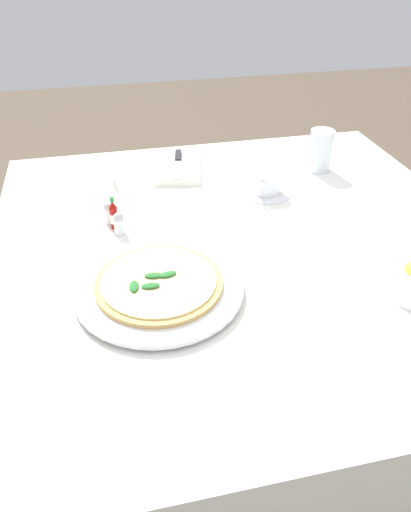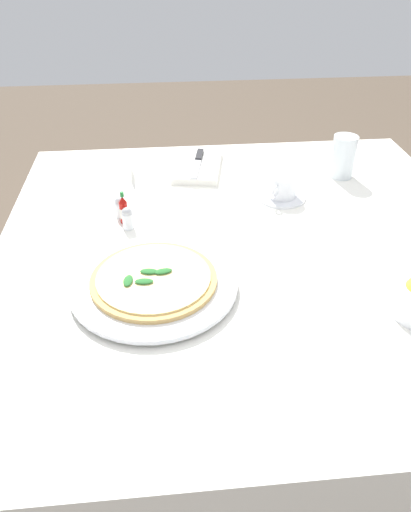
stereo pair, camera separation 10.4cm
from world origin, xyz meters
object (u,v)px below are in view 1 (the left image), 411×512
Objects in this scene: coffee_cup_near_right at (267,184)px; hot_sauce_bottle at (114,215)px; pizza_plate at (159,288)px; water_glass_back_corner at (320,153)px; pizza at (159,282)px; napkin_folded at (178,167)px; salt_shaker at (119,224)px; dinner_knife at (178,163)px; menu_card at (111,170)px; pepper_shaker at (109,213)px.

coffee_cup_near_right is 0.42m from hot_sauce_bottle.
pizza_plate is 0.72m from water_glass_back_corner.
pizza is (0.00, -0.00, 0.01)m from pizza_plate.
napkin_folded is 0.35m from hot_sauce_bottle.
coffee_cup_near_right is at bearing 106.09° from salt_shaker.
dinner_knife reaches higher than pizza_plate.
coffee_cup_near_right reaches higher than menu_card.
dinner_knife is 2.16× the size of menu_card.
salt_shaker reaches higher than pizza_plate.
pizza is 4.51× the size of pepper_shaker.
dinner_knife is 0.33m from pepper_shaker.
pizza_plate is 4.06× the size of hot_sauce_bottle.
napkin_folded reaches higher than pizza_plate.
pizza_plate is at bearing 14.53° from hot_sauce_bottle.
dinner_knife is at bearing 144.39° from hot_sauce_bottle.
napkin_folded is 0.20m from menu_card.
pepper_shaker is (-0.30, -0.08, 0.01)m from pizza_plate.
menu_card is (0.02, -0.20, 0.01)m from dinner_knife.
dinner_knife is 0.35m from hot_sauce_bottle.
water_glass_back_corner is 0.64m from salt_shaker.
pepper_shaker is (-0.06, -0.02, 0.00)m from salt_shaker.
dinner_knife is at bearing 148.20° from salt_shaker.
menu_card is (0.02, -0.20, 0.02)m from napkin_folded.
napkin_folded is at bearing 148.36° from salt_shaker.
pepper_shaker is at bearing -160.35° from hot_sauce_bottle.
napkin_folded is at bearing 180.00° from dinner_knife.
napkin_folded is 1.23× the size of dinner_knife.
pizza is 0.57m from napkin_folded.
hot_sauce_bottle reaches higher than napkin_folded.
menu_card is at bearing -173.48° from pizza.
hot_sauce_bottle is (-0.27, -0.07, 0.01)m from pizza.
pizza_plate is at bearing -43.93° from coffee_cup_near_right.
water_glass_back_corner is at bearing 108.25° from hot_sauce_bottle.
pepper_shaker reaches higher than napkin_folded.
napkin_folded is (-0.09, -0.41, -0.04)m from water_glass_back_corner.
pepper_shaker is (-0.03, -0.01, -0.01)m from hot_sauce_bottle.
hot_sauce_bottle is 0.92× the size of menu_card.
hot_sauce_bottle reaches higher than pizza.
water_glass_back_corner reaches higher than dinner_knife.
coffee_cup_near_right is 0.54× the size of napkin_folded.
salt_shaker is (0.03, 0.01, -0.01)m from hot_sauce_bottle.
coffee_cup_near_right is at bearing -115.91° from menu_card.
pizza is 2.12× the size of water_glass_back_corner.
pizza is 0.54m from menu_card.
salt_shaker is at bearing 178.21° from menu_card.
dinner_knife is 0.20m from menu_card.
pepper_shaker is 0.62× the size of menu_card.
water_glass_back_corner reaches higher than hot_sauce_bottle.
hot_sauce_bottle reaches higher than pepper_shaker.
hot_sauce_bottle is (0.09, -0.41, 0.00)m from coffee_cup_near_right.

